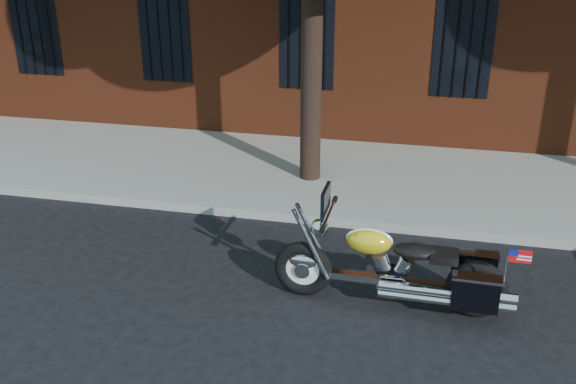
# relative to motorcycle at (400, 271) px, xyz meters

# --- Properties ---
(ground) EXTENTS (120.00, 120.00, 0.00)m
(ground) POSITION_rel_motorcycle_xyz_m (-2.29, 0.71, -0.51)
(ground) COLOR black
(ground) RESTS_ON ground
(curb) EXTENTS (40.00, 0.16, 0.15)m
(curb) POSITION_rel_motorcycle_xyz_m (-2.29, 2.09, -0.43)
(curb) COLOR gray
(curb) RESTS_ON ground
(sidewalk) EXTENTS (40.00, 3.60, 0.15)m
(sidewalk) POSITION_rel_motorcycle_xyz_m (-2.29, 3.97, -0.43)
(sidewalk) COLOR gray
(sidewalk) RESTS_ON ground
(motorcycle) EXTENTS (2.96, 0.86, 1.49)m
(motorcycle) POSITION_rel_motorcycle_xyz_m (0.00, 0.00, 0.00)
(motorcycle) COLOR black
(motorcycle) RESTS_ON ground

